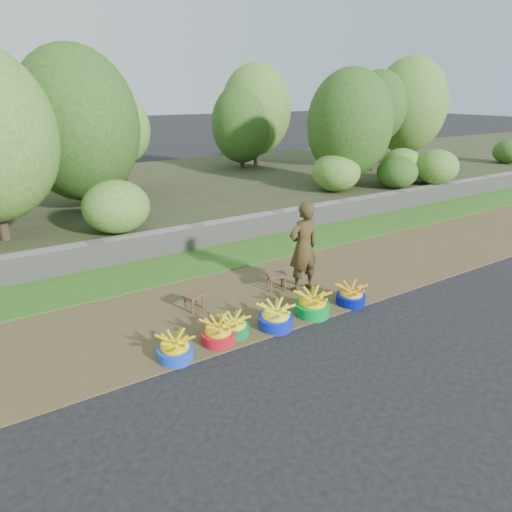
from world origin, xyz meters
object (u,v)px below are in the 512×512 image
vendor_woman (303,247)px  basin_c (234,327)px  basin_e (312,304)px  basin_a (175,349)px  basin_d (276,317)px  stool_left (194,297)px  basin_f (351,295)px  basin_b (218,333)px  stool_right (277,277)px

vendor_woman → basin_c: bearing=21.3°
basin_e → vendor_woman: size_ratio=0.34×
basin_a → vendor_woman: size_ratio=0.30×
basin_d → stool_left: 1.42m
basin_d → vendor_woman: 1.54m
stool_left → vendor_woman: vendor_woman is taller
basin_a → basin_f: 3.13m
vendor_woman → basin_f: bearing=114.5°
basin_b → basin_c: (0.29, 0.06, -0.02)m
basin_e → basin_f: bearing=-3.4°
basin_c → stool_right: (1.40, 0.96, 0.11)m
basin_b → stool_left: (0.10, 1.08, 0.08)m
basin_b → basin_c: 0.29m
stool_right → basin_b: bearing=-148.9°
basin_c → vendor_woman: vendor_woman is taller
basin_a → basin_b: basin_b is taller
stool_left → stool_right: stool_right is taller
basin_f → vendor_woman: bearing=114.8°
basin_a → basin_e: size_ratio=0.87×
basin_c → basin_f: (2.16, -0.15, 0.01)m
stool_right → basin_a: bearing=-155.5°
basin_a → vendor_woman: bearing=16.7°
basin_c → stool_left: bearing=100.6°
basin_a → stool_left: size_ratio=1.26×
stool_right → basin_c: bearing=-145.5°
basin_a → stool_right: (2.36, 1.08, 0.10)m
stool_right → vendor_woman: 0.74m
stool_right → basin_d: bearing=-124.6°
basin_e → vendor_woman: (0.40, 0.80, 0.65)m
basin_c → basin_d: (0.65, -0.13, 0.03)m
basin_b → basin_f: bearing=-2.1°
basin_d → basin_f: basin_d is taller
stool_left → vendor_woman: 2.08m
basin_e → vendor_woman: 1.11m
basin_a → basin_f: bearing=-0.6°
vendor_woman → stool_right: bearing=-35.0°
stool_left → basin_a: bearing=-124.1°
basin_a → basin_b: (0.68, 0.06, 0.00)m
basin_b → basin_d: bearing=-4.2°
basin_c → stool_left: 1.04m
basin_a → basin_f: size_ratio=0.99×
basin_c → vendor_woman: 2.02m
basin_d → basin_f: 1.52m
basin_e → vendor_woman: vendor_woman is taller
basin_b → basin_e: (1.66, -0.04, 0.02)m
basin_b → basin_e: bearing=-1.5°
stool_right → vendor_woman: vendor_woman is taller
basin_f → basin_a: bearing=179.4°
basin_a → stool_right: size_ratio=1.21×
stool_left → stool_right: bearing=-2.3°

